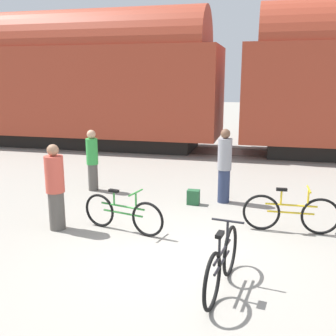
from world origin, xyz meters
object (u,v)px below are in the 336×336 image
person_in_grey (224,166)px  person_in_red (55,188)px  bicycle_green (123,214)px  freight_train (232,77)px  backpack (193,197)px  bicycle_yellow (290,213)px  bicycle_black (222,263)px  person_in_green (92,160)px

person_in_grey → person_in_red: size_ratio=1.04×
bicycle_green → freight_train: bearing=81.9°
freight_train → backpack: size_ratio=76.49×
freight_train → bicycle_yellow: freight_train is taller
freight_train → person_in_grey: (0.44, -6.37, -1.99)m
bicycle_yellow → bicycle_black: bicycle_black is taller
bicycle_yellow → backpack: size_ratio=5.21×
freight_train → backpack: (-0.22, -6.70, -2.69)m
backpack → bicycle_yellow: bearing=-30.1°
bicycle_green → person_in_green: 3.02m
bicycle_green → person_in_red: size_ratio=1.03×
freight_train → bicycle_yellow: size_ratio=14.67×
freight_train → bicycle_yellow: bearing=-76.8°
freight_train → bicycle_green: bearing=-98.1°
person_in_green → backpack: 2.84m
bicycle_green → backpack: bearing=62.3°
bicycle_green → person_in_grey: bearing=53.6°
person_in_grey → person_in_red: 3.82m
bicycle_yellow → person_in_grey: bearing=132.7°
person_in_red → backpack: person_in_red is taller
person_in_grey → person_in_red: bearing=-14.1°
person_in_green → person_in_red: 2.67m
freight_train → bicycle_black: bearing=-85.4°
bicycle_black → bicycle_green: (-2.05, 1.66, -0.04)m
bicycle_black → person_in_green: size_ratio=1.08×
freight_train → backpack: bearing=-91.8°
person_in_green → backpack: person_in_green is taller
bicycle_black → bicycle_green: bearing=140.9°
bicycle_black → person_in_green: bearing=132.5°
bicycle_black → freight_train: bearing=94.6°
bicycle_green → person_in_red: 1.37m
person_in_green → person_in_red: bearing=145.7°
bicycle_yellow → person_in_green: person_in_green is taller
bicycle_green → person_in_green: person_in_green is taller
bicycle_yellow → freight_train: bearing=103.2°
bicycle_black → bicycle_green: size_ratio=0.99×
bicycle_green → backpack: bicycle_green is taller
person_in_grey → freight_train: bearing=-139.9°
freight_train → person_in_green: size_ratio=16.55×
freight_train → person_in_grey: 6.68m
backpack → person_in_grey: bearing=26.9°
bicycle_black → bicycle_green: 2.64m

